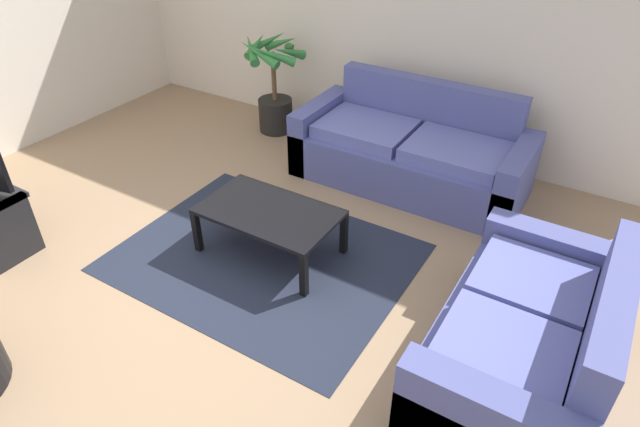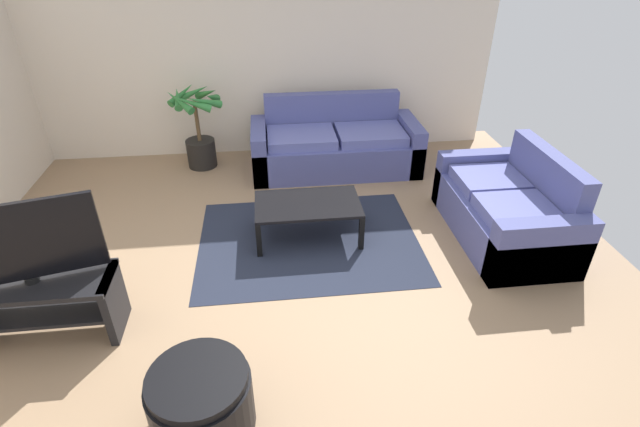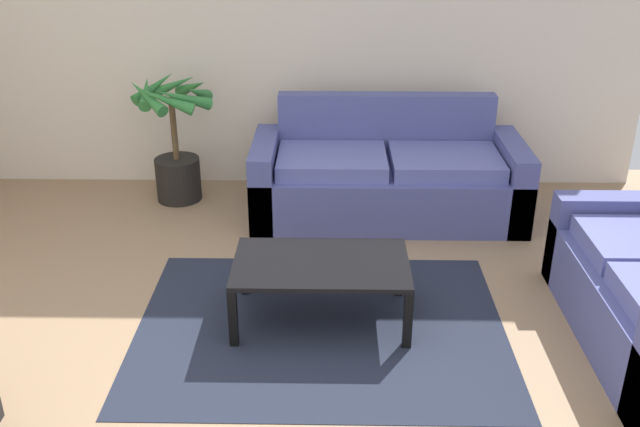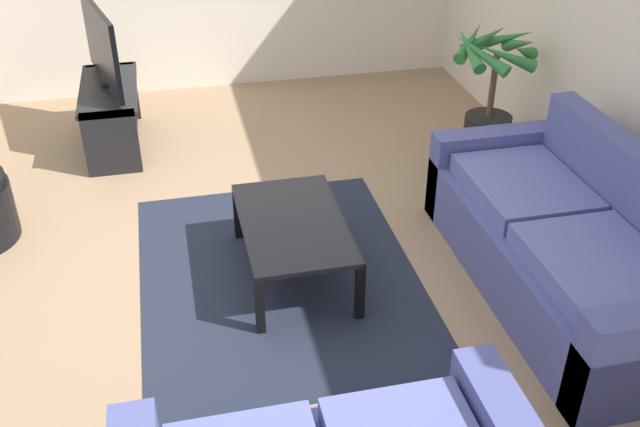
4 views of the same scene
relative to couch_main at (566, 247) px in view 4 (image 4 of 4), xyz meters
name	(u,v)px [view 4 (image 4 of 4)]	position (x,y,z in m)	size (l,w,h in m)	color
ground_plane	(174,262)	(-0.80, -2.28, -0.30)	(6.60, 6.60, 0.00)	#937556
wall_back	(637,24)	(-0.80, 0.72, 1.05)	(6.00, 0.06, 2.70)	beige
couch_main	(566,247)	(0.00, 0.00, 0.00)	(2.11, 0.90, 0.90)	#4C518C
tv_stand	(111,108)	(-2.62, -2.66, 0.03)	(1.10, 0.45, 0.52)	black
tv	(102,45)	(-2.62, -2.66, 0.56)	(1.07, 0.29, 0.65)	black
coffee_table	(293,227)	(-0.50, -1.55, 0.05)	(1.04, 0.62, 0.39)	black
area_rug	(279,275)	(-0.50, -1.65, -0.30)	(2.20, 1.70, 0.01)	#1E2333
potted_palm	(489,102)	(-1.73, 0.25, 0.19)	(0.71, 0.70, 1.06)	black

